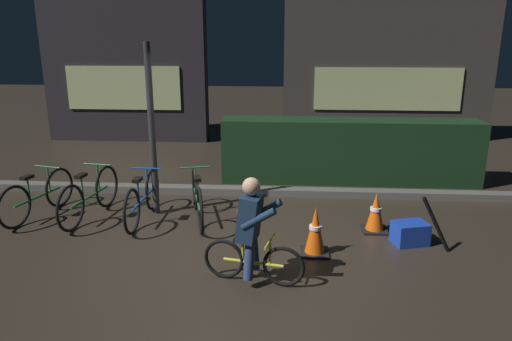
{
  "coord_description": "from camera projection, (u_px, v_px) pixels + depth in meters",
  "views": [
    {
      "loc": [
        0.64,
        -5.75,
        2.74
      ],
      "look_at": [
        0.2,
        0.6,
        0.9
      ],
      "focal_mm": 33.4,
      "sensor_mm": 36.0,
      "label": 1
    }
  ],
  "objects": [
    {
      "name": "ground_plane",
      "position": [
        238.0,
        248.0,
        6.32
      ],
      "size": [
        40.0,
        40.0,
        0.0
      ],
      "primitive_type": "plane",
      "color": "#2D261E"
    },
    {
      "name": "sidewalk_curb",
      "position": [
        251.0,
        191.0,
        8.41
      ],
      "size": [
        12.0,
        0.24,
        0.12
      ],
      "primitive_type": "cube",
      "color": "#56544F",
      "rests_on": "ground"
    },
    {
      "name": "hedge_row",
      "position": [
        349.0,
        151.0,
        9.0
      ],
      "size": [
        4.8,
        0.7,
        1.2
      ],
      "primitive_type": "cube",
      "color": "black",
      "rests_on": "ground"
    },
    {
      "name": "storefront_left",
      "position": [
        124.0,
        46.0,
        12.11
      ],
      "size": [
        4.2,
        0.54,
        4.87
      ],
      "color": "#262328",
      "rests_on": "ground"
    },
    {
      "name": "storefront_right",
      "position": [
        387.0,
        66.0,
        12.47
      ],
      "size": [
        5.41,
        0.54,
        3.84
      ],
      "color": "#383330",
      "rests_on": "ground"
    },
    {
      "name": "street_post",
      "position": [
        152.0,
        131.0,
        7.2
      ],
      "size": [
        0.1,
        0.1,
        2.63
      ],
      "primitive_type": "cylinder",
      "color": "#2D2D33",
      "rests_on": "ground"
    },
    {
      "name": "parked_bike_leftmost",
      "position": [
        38.0,
        196.0,
        7.3
      ],
      "size": [
        0.5,
        1.58,
        0.74
      ],
      "rotation": [
        0.0,
        0.0,
        1.34
      ],
      "color": "black",
      "rests_on": "ground"
    },
    {
      "name": "parked_bike_left_mid",
      "position": [
        90.0,
        196.0,
        7.25
      ],
      "size": [
        0.46,
        1.7,
        0.79
      ],
      "rotation": [
        0.0,
        0.0,
        1.43
      ],
      "color": "black",
      "rests_on": "ground"
    },
    {
      "name": "parked_bike_center_left",
      "position": [
        143.0,
        199.0,
        7.15
      ],
      "size": [
        0.46,
        1.64,
        0.76
      ],
      "rotation": [
        0.0,
        0.0,
        1.56
      ],
      "color": "black",
      "rests_on": "ground"
    },
    {
      "name": "parked_bike_center_right",
      "position": [
        197.0,
        198.0,
        7.16
      ],
      "size": [
        0.54,
        1.63,
        0.77
      ],
      "rotation": [
        0.0,
        0.0,
        1.84
      ],
      "color": "black",
      "rests_on": "ground"
    },
    {
      "name": "traffic_cone_near",
      "position": [
        315.0,
        231.0,
        6.07
      ],
      "size": [
        0.36,
        0.36,
        0.64
      ],
      "color": "black",
      "rests_on": "ground"
    },
    {
      "name": "traffic_cone_far",
      "position": [
        376.0,
        213.0,
        6.78
      ],
      "size": [
        0.36,
        0.36,
        0.58
      ],
      "color": "black",
      "rests_on": "ground"
    },
    {
      "name": "blue_crate",
      "position": [
        410.0,
        233.0,
        6.41
      ],
      "size": [
        0.51,
        0.42,
        0.3
      ],
      "primitive_type": "cube",
      "rotation": [
        0.0,
        0.0,
        0.27
      ],
      "color": "#193DB7",
      "rests_on": "ground"
    },
    {
      "name": "cyclist",
      "position": [
        252.0,
        230.0,
        5.31
      ],
      "size": [
        1.17,
        0.59,
        1.25
      ],
      "rotation": [
        0.0,
        0.0,
        -0.2
      ],
      "color": "black",
      "rests_on": "ground"
    },
    {
      "name": "closed_umbrella",
      "position": [
        436.0,
        224.0,
        6.09
      ],
      "size": [
        0.45,
        0.13,
        0.77
      ],
      "primitive_type": "cylinder",
      "rotation": [
        0.0,
        0.49,
        3.32
      ],
      "color": "black",
      "rests_on": "ground"
    }
  ]
}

